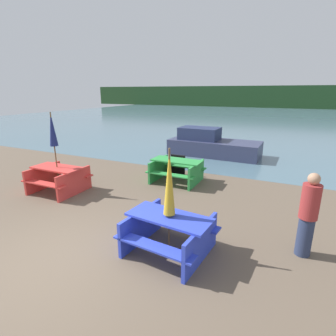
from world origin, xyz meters
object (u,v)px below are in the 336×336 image
(picnic_table_green, at_px, (177,169))
(signboard, at_px, (178,165))
(person, at_px, (308,215))
(umbrella_navy, at_px, (52,131))
(umbrella_gold, at_px, (169,183))
(picnic_table_red, at_px, (58,177))
(picnic_table_blue, at_px, (169,230))
(boat, at_px, (211,145))

(picnic_table_green, height_order, signboard, picnic_table_green)
(picnic_table_green, height_order, person, person)
(umbrella_navy, distance_m, signboard, 4.41)
(picnic_table_green, bearing_deg, umbrella_gold, -68.52)
(picnic_table_red, bearing_deg, picnic_table_blue, -17.74)
(picnic_table_green, distance_m, umbrella_navy, 4.07)
(picnic_table_red, relative_size, umbrella_gold, 0.77)
(picnic_table_red, relative_size, umbrella_navy, 0.65)
(picnic_table_blue, bearing_deg, person, 22.82)
(umbrella_gold, xyz_separation_m, boat, (-1.56, 8.20, -0.92))
(picnic_table_red, xyz_separation_m, boat, (2.89, 6.77, 0.03))
(umbrella_gold, bearing_deg, umbrella_navy, 162.26)
(umbrella_gold, distance_m, signboard, 5.03)
(picnic_table_blue, xyz_separation_m, person, (2.36, 0.99, 0.37))
(picnic_table_blue, height_order, boat, boat)
(person, bearing_deg, picnic_table_red, 176.37)
(picnic_table_red, distance_m, person, 6.83)
(picnic_table_red, distance_m, picnic_table_green, 3.80)
(signboard, bearing_deg, umbrella_navy, -130.09)
(picnic_table_green, height_order, boat, boat)
(person, bearing_deg, umbrella_navy, 176.37)
(person, bearing_deg, signboard, 139.06)
(picnic_table_red, bearing_deg, picnic_table_green, 39.29)
(signboard, bearing_deg, picnic_table_blue, -68.69)
(umbrella_navy, bearing_deg, boat, 66.90)
(picnic_table_green, bearing_deg, boat, 90.74)
(picnic_table_green, xyz_separation_m, boat, (-0.06, 4.36, 0.03))
(boat, relative_size, signboard, 5.80)
(umbrella_gold, height_order, signboard, umbrella_gold)
(umbrella_navy, bearing_deg, picnic_table_green, 39.29)
(picnic_table_red, relative_size, signboard, 2.12)
(picnic_table_blue, distance_m, picnic_table_green, 4.12)
(picnic_table_red, relative_size, person, 0.97)
(person, bearing_deg, umbrella_gold, -157.18)
(person, height_order, signboard, person)
(umbrella_gold, bearing_deg, signboard, 111.31)
(picnic_table_green, bearing_deg, signboard, 110.41)
(umbrella_gold, distance_m, umbrella_navy, 4.70)
(boat, xyz_separation_m, signboard, (-0.22, -3.61, -0.12))
(boat, bearing_deg, picnic_table_green, -87.65)
(picnic_table_blue, bearing_deg, umbrella_navy, 162.26)
(picnic_table_blue, bearing_deg, signboard, 111.31)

